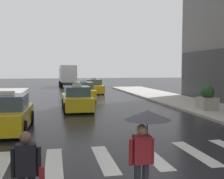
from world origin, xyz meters
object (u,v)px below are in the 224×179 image
(taxi_third, at_px, (83,92))
(pedestrian_with_handbag, at_px, (27,169))
(taxi_lead, at_px, (8,114))
(box_truck, at_px, (67,75))
(pedestrian_with_umbrella, at_px, (145,130))
(taxi_second, at_px, (77,99))
(taxi_fourth, at_px, (93,87))
(planter_mid_block, at_px, (207,99))

(taxi_third, bearing_deg, pedestrian_with_handbag, -98.66)
(taxi_third, bearing_deg, taxi_lead, -111.42)
(box_truck, relative_size, pedestrian_with_umbrella, 3.93)
(taxi_third, bearing_deg, pedestrian_with_umbrella, -91.89)
(box_truck, height_order, pedestrian_with_umbrella, box_truck)
(box_truck, relative_size, pedestrian_with_handbag, 4.62)
(pedestrian_with_umbrella, relative_size, pedestrian_with_handbag, 1.18)
(taxi_second, relative_size, pedestrian_with_umbrella, 2.35)
(taxi_fourth, relative_size, planter_mid_block, 2.88)
(taxi_second, relative_size, planter_mid_block, 2.85)
(pedestrian_with_umbrella, distance_m, pedestrian_with_handbag, 2.44)
(taxi_lead, bearing_deg, pedestrian_with_handbag, -78.66)
(taxi_lead, bearing_deg, taxi_second, 57.78)
(taxi_second, height_order, pedestrian_with_umbrella, pedestrian_with_umbrella)
(pedestrian_with_umbrella, height_order, pedestrian_with_handbag, pedestrian_with_umbrella)
(taxi_lead, distance_m, planter_mid_block, 12.23)
(taxi_lead, bearing_deg, pedestrian_with_umbrella, -63.01)
(taxi_third, relative_size, taxi_fourth, 0.99)
(taxi_lead, bearing_deg, taxi_fourth, 70.71)
(pedestrian_with_handbag, bearing_deg, taxi_fourth, 79.70)
(taxi_third, height_order, taxi_fourth, same)
(taxi_second, bearing_deg, planter_mid_block, -17.21)
(planter_mid_block, bearing_deg, taxi_lead, -165.34)
(taxi_fourth, bearing_deg, taxi_third, -105.23)
(taxi_second, bearing_deg, box_truck, 89.06)
(taxi_second, distance_m, taxi_third, 6.19)
(taxi_fourth, bearing_deg, box_truck, 101.05)
(taxi_lead, bearing_deg, box_truck, 82.55)
(box_truck, height_order, pedestrian_with_handbag, box_truck)
(taxi_lead, relative_size, planter_mid_block, 2.86)
(taxi_third, relative_size, box_truck, 0.60)
(taxi_second, relative_size, taxi_fourth, 0.99)
(planter_mid_block, bearing_deg, taxi_fourth, 109.98)
(taxi_lead, height_order, pedestrian_with_umbrella, pedestrian_with_umbrella)
(taxi_fourth, distance_m, planter_mid_block, 16.03)
(box_truck, bearing_deg, taxi_lead, -97.45)
(taxi_fourth, bearing_deg, pedestrian_with_umbrella, -95.26)
(taxi_lead, bearing_deg, planter_mid_block, 14.66)
(taxi_fourth, relative_size, pedestrian_with_umbrella, 2.38)
(pedestrian_with_handbag, bearing_deg, taxi_lead, 101.34)
(taxi_third, bearing_deg, planter_mid_block, -50.18)
(taxi_second, height_order, taxi_third, same)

